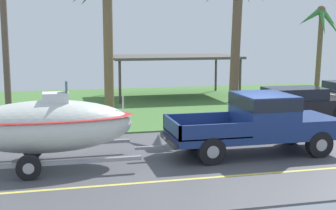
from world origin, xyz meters
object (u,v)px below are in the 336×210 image
parked_sedan_far (297,104)px  palm_tree_near_right (106,5)px  pickup_truck_towing (262,120)px  carport_awning (173,58)px  utility_pole (4,24)px  boat_on_trailer (47,126)px  palm_tree_mid (320,27)px  palm_tree_far_left (235,2)px

parked_sedan_far → palm_tree_near_right: bearing=167.1°
pickup_truck_towing → parked_sedan_far: size_ratio=1.23×
pickup_truck_towing → carport_awning: size_ratio=0.75×
pickup_truck_towing → utility_pole: (-7.97, 4.85, 3.02)m
pickup_truck_towing → utility_pole: 9.80m
pickup_truck_towing → boat_on_trailer: bearing=180.0°
palm_tree_mid → utility_pole: (-17.56, -7.72, -0.08)m
palm_tree_mid → palm_tree_near_right: bearing=-157.7°
palm_tree_far_left → boat_on_trailer: bearing=-146.0°
pickup_truck_towing → palm_tree_far_left: 6.50m
parked_sedan_far → utility_pole: (-12.03, -0.26, 3.39)m
carport_awning → palm_tree_mid: bearing=-2.8°
pickup_truck_towing → parked_sedan_far: (4.07, 5.11, -0.37)m
palm_tree_near_right → palm_tree_far_left: size_ratio=1.00×
boat_on_trailer → palm_tree_mid: 20.61m
parked_sedan_far → palm_tree_near_right: size_ratio=0.67×
parked_sedan_far → boat_on_trailer: bearing=-154.2°
parked_sedan_far → utility_pole: bearing=-178.8°
palm_tree_far_left → utility_pole: size_ratio=0.85×
palm_tree_mid → palm_tree_far_left: bearing=-138.8°
palm_tree_near_right → palm_tree_mid: 14.75m
boat_on_trailer → palm_tree_near_right: (2.44, 6.97, 3.76)m
pickup_truck_towing → palm_tree_mid: bearing=52.7°
carport_awning → boat_on_trailer: bearing=-117.9°
parked_sedan_far → carport_awning: carport_awning is taller
carport_awning → palm_tree_mid: 9.37m
parked_sedan_far → utility_pole: utility_pole is taller
pickup_truck_towing → palm_tree_near_right: palm_tree_near_right is taller
palm_tree_mid → palm_tree_far_left: size_ratio=0.82×
utility_pole → parked_sedan_far: bearing=1.2°
pickup_truck_towing → palm_tree_near_right: 8.95m
pickup_truck_towing → palm_tree_mid: palm_tree_mid is taller
carport_awning → palm_tree_near_right: size_ratio=1.10×
pickup_truck_towing → palm_tree_near_right: bearing=120.1°
parked_sedan_far → palm_tree_mid: (5.52, 7.45, 3.46)m
boat_on_trailer → palm_tree_near_right: 8.29m
pickup_truck_towing → carport_awning: bearing=88.2°
boat_on_trailer → palm_tree_mid: palm_tree_mid is taller
parked_sedan_far → palm_tree_far_left: palm_tree_far_left is taller
carport_awning → palm_tree_mid: size_ratio=1.34×
boat_on_trailer → utility_pole: 5.83m
parked_sedan_far → carport_awning: (-3.66, 7.91, 1.67)m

